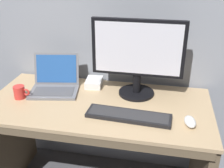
{
  "coord_description": "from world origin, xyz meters",
  "views": [
    {
      "loc": [
        0.38,
        -1.46,
        1.61
      ],
      "look_at": [
        0.09,
        0.0,
        0.89
      ],
      "focal_mm": 44.04,
      "sensor_mm": 36.0,
      "label": 1
    }
  ],
  "objects": [
    {
      "name": "external_monitor",
      "position": [
        0.22,
        0.15,
        1.03
      ],
      "size": [
        0.58,
        0.24,
        0.5
      ],
      "color": "black",
      "rests_on": "desk"
    },
    {
      "name": "wired_keyboard",
      "position": [
        0.21,
        -0.13,
        0.76
      ],
      "size": [
        0.49,
        0.16,
        0.02
      ],
      "color": "black",
      "rests_on": "desk"
    },
    {
      "name": "external_drive_box",
      "position": [
        -0.09,
        0.24,
        0.77
      ],
      "size": [
        0.12,
        0.17,
        0.05
      ],
      "primitive_type": "cube",
      "rotation": [
        0.0,
        0.0,
        0.09
      ],
      "color": "silver",
      "rests_on": "desk"
    },
    {
      "name": "laptop_space_gray",
      "position": [
        -0.33,
        0.11,
        0.79
      ],
      "size": [
        0.36,
        0.32,
        0.23
      ],
      "color": "slate",
      "rests_on": "desk"
    },
    {
      "name": "computer_mouse",
      "position": [
        0.55,
        -0.14,
        0.77
      ],
      "size": [
        0.08,
        0.12,
        0.04
      ],
      "primitive_type": "ellipsoid",
      "rotation": [
        0.0,
        0.0,
        0.18
      ],
      "color": "white",
      "rests_on": "desk"
    },
    {
      "name": "coffee_mug",
      "position": [
        -0.51,
        -0.03,
        0.79
      ],
      "size": [
        0.11,
        0.07,
        0.08
      ],
      "color": "red",
      "rests_on": "desk"
    },
    {
      "name": "desk",
      "position": [
        0.0,
        -0.01,
        0.49
      ],
      "size": [
        1.4,
        0.67,
        0.75
      ],
      "color": "tan",
      "rests_on": "ground"
    }
  ]
}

